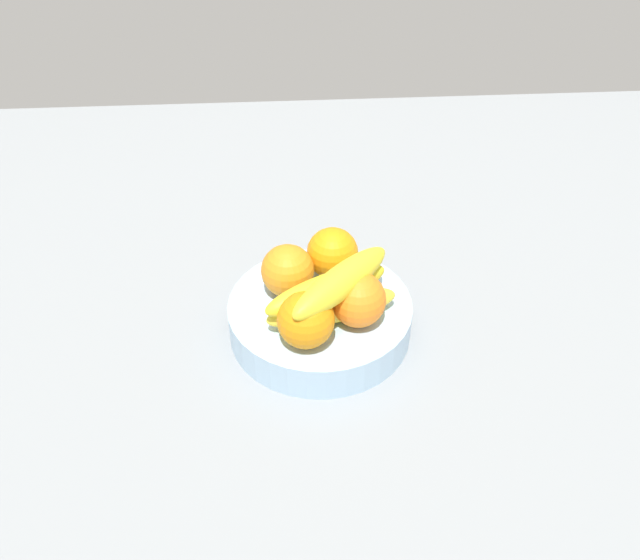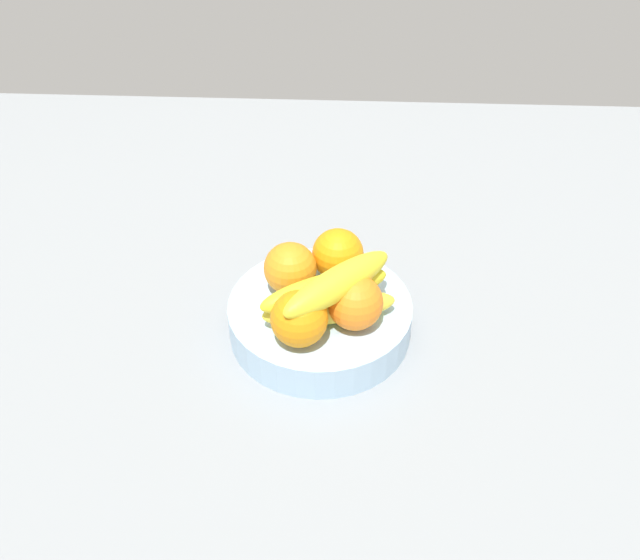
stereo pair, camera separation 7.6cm
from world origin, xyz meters
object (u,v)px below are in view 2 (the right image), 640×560
orange_front_right (299,319)px  orange_back_left (338,254)px  fruit_bowl (320,317)px  orange_center (355,302)px  banana_bunch (330,294)px  orange_front_left (290,270)px

orange_front_right → orange_back_left: bearing=-108.1°
fruit_bowl → orange_center: bearing=142.1°
orange_front_right → banana_bunch: banana_bunch is taller
orange_front_right → fruit_bowl: bearing=-107.7°
orange_front_right → banana_bunch: 5.28cm
orange_front_left → orange_back_left: same height
orange_front_left → banana_bunch: size_ratio=0.40×
fruit_bowl → banana_bunch: 7.38cm
orange_front_right → orange_center: bearing=-153.9°
fruit_bowl → orange_front_right: size_ratio=3.46×
orange_center → orange_back_left: bearing=-76.0°
fruit_bowl → orange_front_right: bearing=72.3°
fruit_bowl → orange_back_left: bearing=-108.6°
orange_back_left → orange_front_left: bearing=31.0°
orange_front_right → orange_center: (-6.66, -3.26, 0.00)cm
orange_front_left → orange_front_right: (-1.89, 9.28, 0.00)cm
banana_bunch → fruit_bowl: bearing=-64.5°
fruit_bowl → orange_center: (-4.50, 3.50, 5.94)cm
fruit_bowl → banana_bunch: (-1.38, 2.90, 6.64)cm
orange_front_left → orange_center: (-8.55, 6.02, 0.00)cm
orange_front_left → orange_front_right: bearing=101.5°
orange_center → banana_bunch: (3.12, -0.60, 0.70)cm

